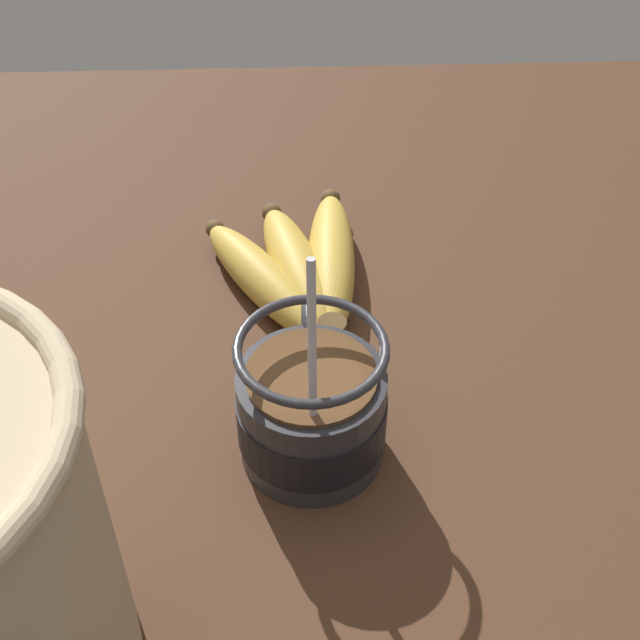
% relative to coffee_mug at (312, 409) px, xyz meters
% --- Properties ---
extents(table, '(0.94, 0.94, 0.03)m').
position_rel_coffee_mug_xyz_m(table, '(0.05, 0.03, -0.05)').
color(table, '#422819').
rests_on(table, ground).
extents(coffee_mug, '(0.13, 0.09, 0.17)m').
position_rel_coffee_mug_xyz_m(coffee_mug, '(0.00, 0.00, 0.00)').
color(coffee_mug, '#28282D').
rests_on(coffee_mug, table).
extents(banana_bunch, '(0.19, 0.13, 0.04)m').
position_rel_coffee_mug_xyz_m(banana_bunch, '(0.16, 0.00, -0.02)').
color(banana_bunch, '#4C381E').
rests_on(banana_bunch, table).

